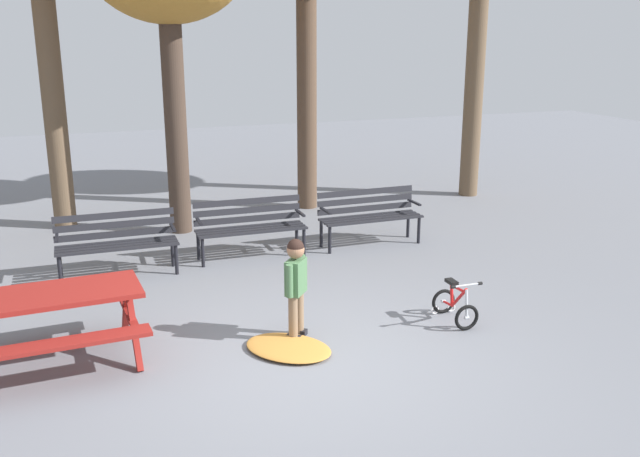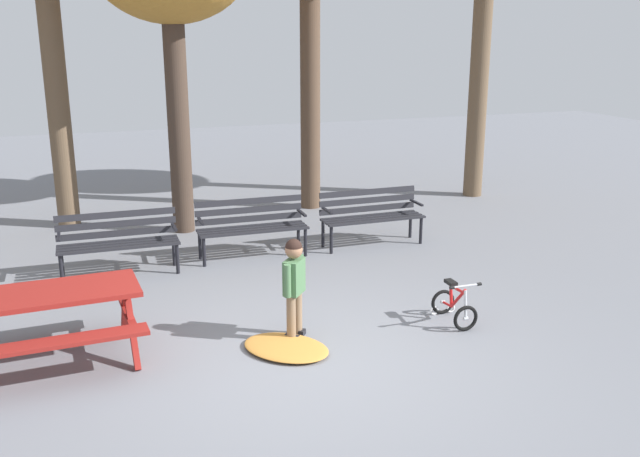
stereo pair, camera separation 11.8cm
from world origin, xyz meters
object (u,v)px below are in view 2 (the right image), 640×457
Objects in this scene: park_bench_right at (371,212)px; picnic_table at (45,308)px; park_bench_left at (251,223)px; child_standing at (294,280)px; park_bench_far_left at (118,238)px; kids_bicycle at (454,306)px.

picnic_table is at bearing -149.95° from park_bench_right.
park_bench_left is 2.97m from child_standing.
child_standing is (-0.27, -2.95, 0.15)m from park_bench_left.
park_bench_left and park_bench_right have the same top height.
picnic_table is 3.88m from park_bench_left.
park_bench_right is at bearing 2.02° from park_bench_far_left.
picnic_table is 1.17× the size of park_bench_right.
park_bench_right is (3.80, 0.13, 0.00)m from park_bench_far_left.
child_standing is at bearing -126.49° from park_bench_right.
park_bench_far_left and park_bench_right have the same top height.
picnic_table is 5.39m from park_bench_right.
child_standing reaches higher than park_bench_right.
child_standing is (-2.17, -2.93, 0.15)m from park_bench_right.
park_bench_right is (4.66, 2.70, -0.08)m from picnic_table.
park_bench_far_left is at bearing 120.20° from child_standing.
child_standing reaches higher than park_bench_left.
park_bench_right is at bearing 84.08° from kids_bicycle.
park_bench_right is (1.90, -0.02, 0.00)m from park_bench_left.
kids_bicycle is (-0.33, -3.14, -0.31)m from park_bench_right.
picnic_table is at bearing -108.65° from park_bench_far_left.
park_bench_left is 1.43× the size of child_standing.
park_bench_far_left is (0.87, 2.56, -0.08)m from picnic_table.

